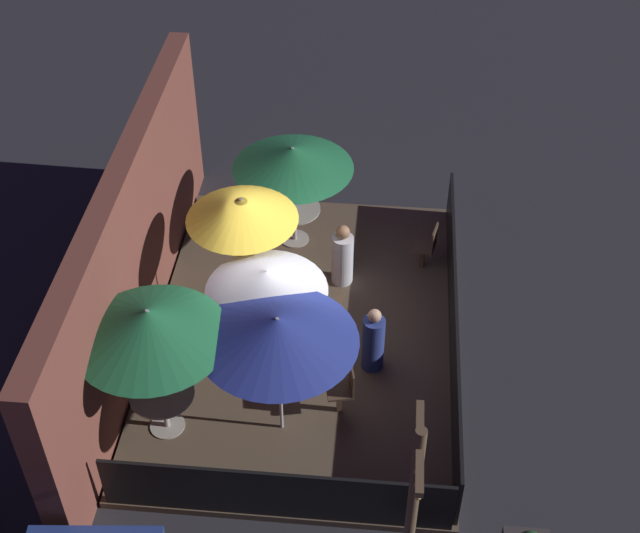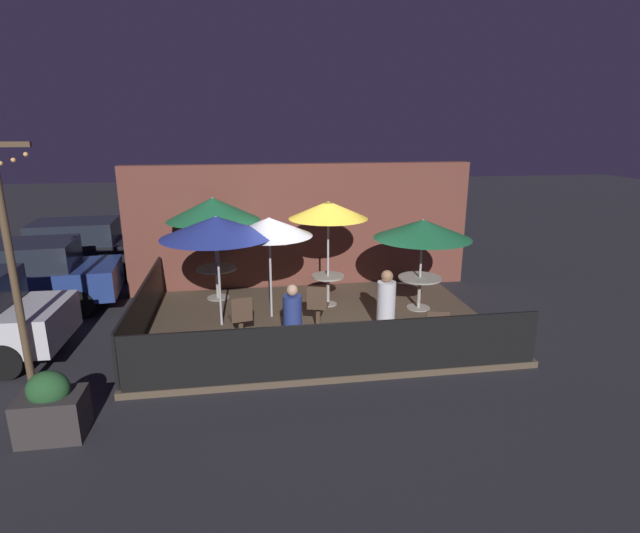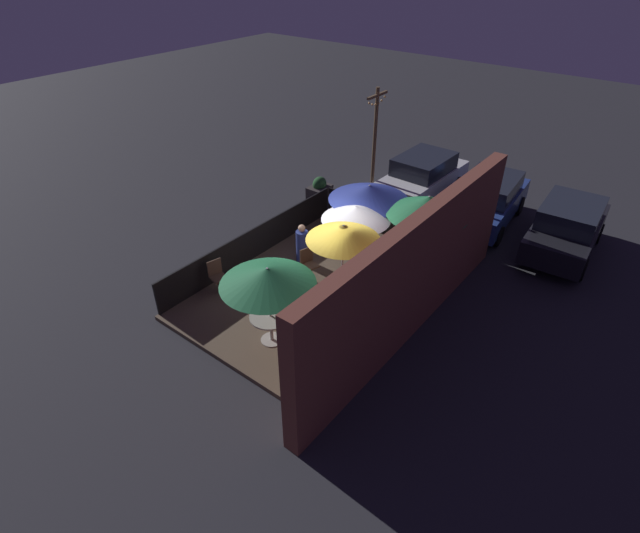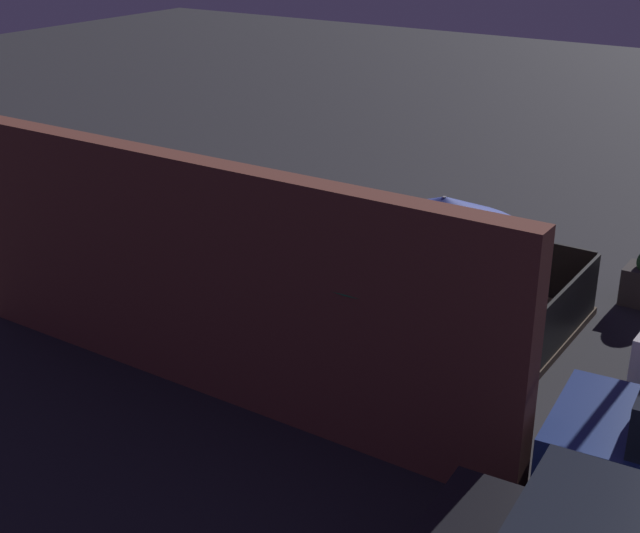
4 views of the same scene
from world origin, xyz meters
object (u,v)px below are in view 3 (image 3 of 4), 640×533
(patio_chair_0, at_px, (333,238))
(light_post, at_px, (374,144))
(patio_umbrella_2, at_px, (428,205))
(parked_car_0, at_px, (423,176))
(patio_umbrella_0, at_px, (267,276))
(patio_umbrella_4, at_px, (356,213))
(patio_chair_2, at_px, (309,263))
(patio_chair_1, at_px, (217,275))
(patio_umbrella_1, at_px, (343,233))
(dining_table_1, at_px, (342,290))
(parked_car_1, at_px, (488,199))
(parked_car_2, at_px, (567,227))
(planter_box, at_px, (320,191))
(dining_table_2, at_px, (421,256))
(patron_0, at_px, (271,286))
(patron_1, at_px, (302,246))
(patio_umbrella_3, at_px, (369,192))
(dining_table_0, at_px, (271,321))

(patio_chair_0, height_order, light_post, light_post)
(patio_umbrella_2, distance_m, parked_car_0, 5.44)
(patio_umbrella_0, relative_size, patio_umbrella_4, 0.98)
(patio_chair_2, relative_size, parked_car_0, 0.24)
(patio_chair_1, bearing_deg, patio_chair_2, 63.58)
(patio_umbrella_0, bearing_deg, patio_umbrella_1, 164.30)
(patio_chair_1, bearing_deg, dining_table_1, 38.65)
(parked_car_1, relative_size, parked_car_2, 1.01)
(patio_umbrella_1, bearing_deg, planter_box, -136.79)
(patio_umbrella_0, height_order, patio_umbrella_4, patio_umbrella_4)
(dining_table_2, xyz_separation_m, light_post, (-2.93, -3.55, 1.58))
(patio_chair_1, bearing_deg, patio_umbrella_1, 38.65)
(patron_0, bearing_deg, patron_1, 15.14)
(patio_umbrella_1, bearing_deg, light_post, -153.89)
(patio_chair_2, distance_m, patron_0, 1.41)
(planter_box, bearing_deg, patio_chair_0, 44.47)
(dining_table_2, bearing_deg, patio_umbrella_3, -85.35)
(patio_umbrella_1, xyz_separation_m, planter_box, (-4.59, -4.31, -1.92))
(patio_umbrella_0, distance_m, dining_table_0, 1.25)
(parked_car_1, bearing_deg, patio_chair_1, -30.67)
(patio_umbrella_0, distance_m, patio_umbrella_3, 4.44)
(patron_1, relative_size, parked_car_1, 0.30)
(patio_umbrella_2, height_order, patio_chair_0, patio_umbrella_2)
(dining_table_0, height_order, parked_car_0, parked_car_0)
(dining_table_2, height_order, parked_car_0, parked_car_0)
(patio_umbrella_1, distance_m, dining_table_2, 3.15)
(patio_umbrella_3, distance_m, planter_box, 4.44)
(patio_umbrella_0, distance_m, planter_box, 7.74)
(parked_car_2, bearing_deg, patron_1, -50.02)
(parked_car_0, relative_size, parked_car_2, 0.99)
(patio_umbrella_4, distance_m, dining_table_1, 2.06)
(patio_umbrella_4, distance_m, parked_car_1, 5.85)
(patio_umbrella_2, bearing_deg, patio_umbrella_3, -85.35)
(patio_umbrella_1, height_order, patio_chair_0, patio_umbrella_1)
(patio_umbrella_1, height_order, patio_umbrella_3, patio_umbrella_1)
(planter_box, relative_size, parked_car_1, 0.24)
(parked_car_1, bearing_deg, dining_table_2, -6.62)
(patio_umbrella_3, height_order, light_post, light_post)
(patio_umbrella_2, bearing_deg, patron_0, -34.31)
(patio_umbrella_1, distance_m, patio_umbrella_2, 2.70)
(patio_umbrella_0, relative_size, planter_box, 2.20)
(patio_umbrella_3, xyz_separation_m, parked_car_2, (-4.09, 4.45, -1.37))
(patio_umbrella_3, bearing_deg, parked_car_1, 157.31)
(patio_umbrella_1, relative_size, patio_chair_0, 2.62)
(patio_umbrella_2, distance_m, parked_car_1, 4.53)
(patio_umbrella_0, distance_m, patio_umbrella_4, 3.36)
(patio_umbrella_2, xyz_separation_m, patio_chair_1, (4.00, -3.87, -1.67))
(dining_table_0, relative_size, dining_table_2, 1.01)
(patio_umbrella_0, relative_size, dining_table_1, 2.84)
(dining_table_1, bearing_deg, patron_0, -58.30)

